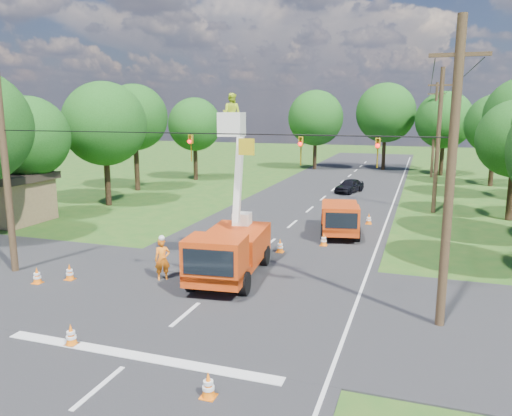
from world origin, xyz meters
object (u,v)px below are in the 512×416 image
(pole_right_mid, at_px, (438,140))
(pole_right_far, at_px, (434,129))
(traffic_cone_5, at_px, (37,276))
(traffic_cone_7, at_px, (369,219))
(tree_left_f, at_px, (195,125))
(second_truck, at_px, (340,217))
(tree_far_a, at_px, (316,118))
(tree_left_e, at_px, (135,118))
(shed, at_px, (4,197))
(bucket_truck, at_px, (230,242))
(traffic_cone_1, at_px, (208,385))
(ground_worker, at_px, (162,259))
(tree_far_c, at_px, (444,120))
(tree_far_b, at_px, (386,113))
(tree_right_e, at_px, (496,125))
(traffic_cone_0, at_px, (71,335))
(pole_right_near, at_px, (451,175))
(traffic_cone_3, at_px, (324,240))
(traffic_cone_4, at_px, (70,272))
(pole_left, at_px, (6,172))
(tree_left_c, at_px, (29,137))
(tree_left_d, at_px, (104,124))
(traffic_cone_2, at_px, (280,246))

(pole_right_mid, xyz_separation_m, pole_right_far, (0.00, 20.00, 0.00))
(traffic_cone_5, xyz_separation_m, traffic_cone_7, (11.91, 15.67, 0.00))
(traffic_cone_5, height_order, tree_left_f, tree_left_f)
(traffic_cone_7, bearing_deg, second_truck, -112.37)
(tree_far_a, bearing_deg, tree_left_e, -119.33)
(tree_left_f, bearing_deg, pole_right_far, 23.23)
(shed, bearing_deg, tree_left_f, 81.72)
(bucket_truck, xyz_separation_m, traffic_cone_5, (-7.37, -3.24, -1.28))
(traffic_cone_1, bearing_deg, ground_worker, 125.98)
(shed, bearing_deg, tree_far_c, 51.03)
(ground_worker, distance_m, pole_right_far, 40.68)
(tree_far_b, bearing_deg, tree_left_f, -139.88)
(tree_left_e, distance_m, tree_far_c, 33.04)
(traffic_cone_7, bearing_deg, tree_right_e, 65.62)
(traffic_cone_5, distance_m, pole_right_far, 44.23)
(traffic_cone_1, xyz_separation_m, shed, (-20.88, 14.47, 1.26))
(traffic_cone_0, distance_m, tree_left_f, 37.74)
(pole_right_near, bearing_deg, tree_left_f, 127.84)
(bucket_truck, height_order, tree_far_b, tree_far_b)
(traffic_cone_3, distance_m, tree_far_b, 36.91)
(pole_right_near, xyz_separation_m, shed, (-26.50, 8.00, -3.49))
(traffic_cone_3, height_order, tree_far_b, tree_far_b)
(pole_right_mid, distance_m, tree_far_a, 26.69)
(traffic_cone_4, xyz_separation_m, traffic_cone_7, (10.93, 14.86, 0.00))
(traffic_cone_3, xyz_separation_m, tree_far_b, (0.14, 36.35, 6.45))
(pole_left, bearing_deg, tree_right_e, 56.35)
(pole_right_near, bearing_deg, traffic_cone_5, -176.29)
(traffic_cone_0, distance_m, traffic_cone_7, 21.00)
(tree_left_c, xyz_separation_m, tree_left_d, (1.50, 6.00, 0.69))
(traffic_cone_0, distance_m, traffic_cone_2, 12.35)
(second_truck, relative_size, tree_far_b, 0.54)
(traffic_cone_0, relative_size, traffic_cone_2, 1.00)
(traffic_cone_1, bearing_deg, tree_left_c, 141.41)
(tree_far_c, bearing_deg, traffic_cone_0, -104.02)
(second_truck, relative_size, tree_right_e, 0.65)
(traffic_cone_1, distance_m, tree_left_e, 35.15)
(bucket_truck, distance_m, traffic_cone_1, 9.23)
(traffic_cone_3, distance_m, tree_left_e, 24.54)
(tree_left_d, bearing_deg, pole_right_far, 46.77)
(shed, relative_size, tree_far_a, 0.58)
(traffic_cone_0, relative_size, tree_left_e, 0.08)
(second_truck, xyz_separation_m, ground_worker, (-5.85, -10.32, -0.13))
(traffic_cone_4, bearing_deg, tree_left_f, 105.61)
(traffic_cone_7, bearing_deg, bucket_truck, -110.08)
(tree_left_f, height_order, tree_far_b, tree_far_b)
(tree_left_c, height_order, tree_left_e, tree_left_e)
(traffic_cone_3, bearing_deg, bucket_truck, -113.67)
(traffic_cone_0, distance_m, traffic_cone_3, 14.78)
(second_truck, xyz_separation_m, traffic_cone_5, (-10.58, -12.44, -0.68))
(tree_left_c, xyz_separation_m, tree_right_e, (30.30, 26.00, 0.37))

